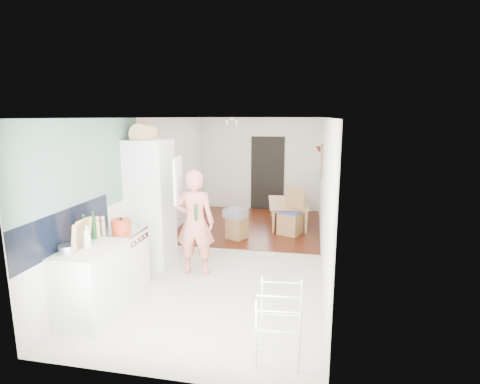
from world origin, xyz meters
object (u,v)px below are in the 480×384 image
(dining_chair, at_px, (291,211))
(stool, at_px, (237,228))
(person, at_px, (195,213))
(dining_table, at_px, (289,215))
(drying_rack, at_px, (279,327))

(dining_chair, xyz_separation_m, stool, (-1.08, -0.50, -0.29))
(person, height_order, dining_table, person)
(dining_chair, relative_size, stool, 2.23)
(drying_rack, bearing_deg, dining_table, 87.77)
(dining_table, height_order, drying_rack, drying_rack)
(dining_table, xyz_separation_m, drying_rack, (0.24, -5.15, 0.20))
(stool, bearing_deg, dining_chair, 25.00)
(person, xyz_separation_m, dining_chair, (1.39, 2.36, -0.49))
(stool, xyz_separation_m, drying_rack, (1.24, -3.91, 0.20))
(person, distance_m, dining_table, 3.45)
(person, bearing_deg, dining_chair, -127.34)
(dining_chair, bearing_deg, drying_rack, -65.86)
(person, distance_m, stool, 2.04)
(person, xyz_separation_m, stool, (0.30, 1.86, -0.78))
(person, xyz_separation_m, drying_rack, (1.54, -2.05, -0.58))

